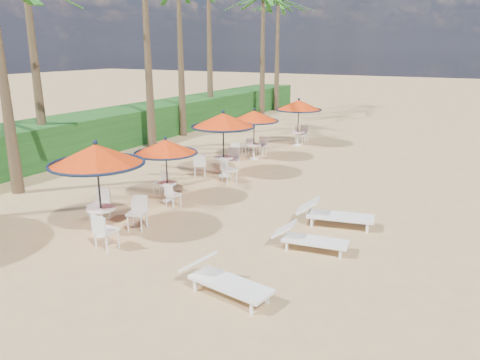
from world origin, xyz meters
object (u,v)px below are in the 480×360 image
(station_0, at_px, (99,166))
(station_4, at_px, (299,109))
(station_1, at_px, (166,152))
(station_2, at_px, (223,128))
(lounger_far, at_px, (332,214))
(lounger_near, at_px, (222,278))
(station_3, at_px, (253,122))
(lounger_mid, at_px, (308,238))

(station_0, xyz_separation_m, station_4, (0.14, 14.22, -0.05))
(station_0, bearing_deg, station_4, 89.43)
(station_1, relative_size, station_2, 0.83)
(station_4, bearing_deg, station_2, -92.68)
(station_4, relative_size, lounger_far, 1.09)
(station_0, bearing_deg, station_1, 94.14)
(lounger_near, bearing_deg, station_2, 129.91)
(station_1, xyz_separation_m, lounger_near, (4.81, -4.50, -1.33))
(lounger_near, bearing_deg, station_4, 115.57)
(station_3, xyz_separation_m, lounger_far, (5.95, -6.59, -1.36))
(station_0, xyz_separation_m, lounger_far, (5.40, 3.65, -1.59))
(station_1, relative_size, station_3, 0.94)
(station_4, xyz_separation_m, lounger_far, (5.26, -10.57, -1.54))
(lounger_mid, bearing_deg, station_0, -170.08)
(station_1, relative_size, lounger_mid, 1.11)
(station_3, xyz_separation_m, lounger_mid, (5.92, -8.54, -1.41))
(lounger_mid, bearing_deg, station_1, 157.19)
(station_2, bearing_deg, station_0, -88.34)
(station_2, bearing_deg, station_1, -90.51)
(station_0, distance_m, station_3, 10.25)
(station_2, xyz_separation_m, station_3, (-0.35, 3.34, -0.22))
(station_4, bearing_deg, lounger_near, -74.03)
(station_0, height_order, station_1, station_0)
(station_2, relative_size, station_4, 1.07)
(lounger_near, height_order, lounger_far, lounger_far)
(lounger_near, distance_m, lounger_far, 5.00)
(station_4, bearing_deg, lounger_mid, -67.34)
(station_3, height_order, lounger_far, station_3)
(lounger_near, distance_m, lounger_mid, 3.08)
(station_3, xyz_separation_m, lounger_near, (5.13, -11.52, -1.37))
(station_1, height_order, station_3, station_3)
(station_0, height_order, lounger_mid, station_0)
(station_2, bearing_deg, lounger_near, -59.70)
(station_3, bearing_deg, station_4, 80.15)
(lounger_far, bearing_deg, station_3, 120.58)
(station_4, xyz_separation_m, lounger_near, (4.43, -15.50, -1.55))
(station_2, relative_size, lounger_near, 1.20)
(lounger_mid, bearing_deg, station_4, 105.06)
(lounger_mid, xyz_separation_m, lounger_far, (0.03, 1.95, 0.05))
(station_3, bearing_deg, station_2, -84.05)
(station_4, bearing_deg, station_0, -90.57)
(station_1, distance_m, lounger_mid, 5.96)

